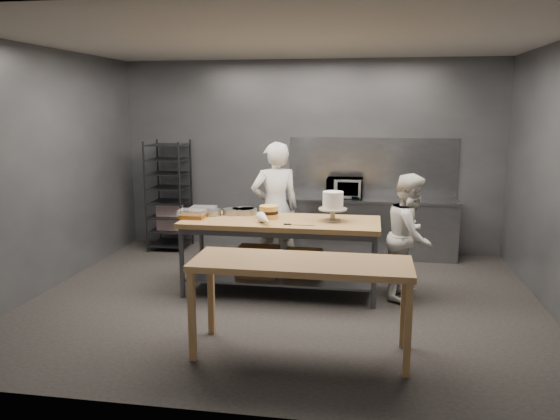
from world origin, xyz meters
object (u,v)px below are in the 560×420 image
object	(u,v)px
chef_right	(410,236)
near_counter	(301,270)
chef_behind	(275,208)
layer_cake	(269,212)
microwave	(345,188)
speed_rack	(169,196)
frosted_cake_stand	(333,203)
work_table	(279,247)

from	to	relation	value
chef_right	near_counter	bearing A→B (deg)	164.33
near_counter	chef_right	xyz separation A→B (m)	(1.09, 1.77, -0.06)
chef_behind	layer_cake	size ratio (longest dim) A/B	7.83
near_counter	layer_cake	size ratio (longest dim) A/B	8.63
chef_behind	microwave	bearing A→B (deg)	-151.37
chef_behind	chef_right	xyz separation A→B (m)	(1.76, -0.69, -0.15)
near_counter	speed_rack	size ratio (longest dim) A/B	1.14
chef_right	layer_cake	xyz separation A→B (m)	(-1.71, -0.04, 0.25)
chef_behind	microwave	distance (m)	1.43
frosted_cake_stand	layer_cake	bearing A→B (deg)	177.31
layer_cake	near_counter	bearing A→B (deg)	-70.16
work_table	speed_rack	bearing A→B (deg)	139.27
frosted_cake_stand	speed_rack	bearing A→B (deg)	146.74
speed_rack	work_table	bearing A→B (deg)	-40.73
chef_behind	chef_right	size ratio (longest dim) A/B	1.21
work_table	microwave	bearing A→B (deg)	69.73
speed_rack	chef_right	world-z (taller)	speed_rack
microwave	frosted_cake_stand	world-z (taller)	frosted_cake_stand
chef_behind	microwave	size ratio (longest dim) A/B	3.35
work_table	layer_cake	world-z (taller)	layer_cake
microwave	layer_cake	world-z (taller)	microwave
chef_behind	layer_cake	bearing A→B (deg)	71.06
microwave	layer_cake	distance (m)	2.03
microwave	near_counter	bearing A→B (deg)	-93.41
speed_rack	frosted_cake_stand	size ratio (longest dim) A/B	4.85
microwave	frosted_cake_stand	size ratio (longest dim) A/B	1.50
near_counter	frosted_cake_stand	distance (m)	1.73
work_table	chef_right	bearing A→B (deg)	2.98
frosted_cake_stand	layer_cake	size ratio (longest dim) A/B	1.56
near_counter	layer_cake	distance (m)	1.84
speed_rack	chef_behind	size ratio (longest dim) A/B	0.96
near_counter	microwave	bearing A→B (deg)	86.59
chef_behind	near_counter	bearing A→B (deg)	82.40
near_counter	chef_behind	size ratio (longest dim) A/B	1.10
frosted_cake_stand	chef_behind	bearing A→B (deg)	137.39
speed_rack	near_counter	bearing A→B (deg)	-53.46
chef_behind	speed_rack	bearing A→B (deg)	-51.30
chef_right	frosted_cake_stand	xyz separation A→B (m)	(-0.92, -0.08, 0.39)
speed_rack	layer_cake	world-z (taller)	speed_rack
chef_right	layer_cake	bearing A→B (deg)	107.35
near_counter	frosted_cake_stand	xyz separation A→B (m)	(0.16, 1.69, 0.33)
chef_right	microwave	xyz separation A→B (m)	(-0.88, 1.81, 0.30)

